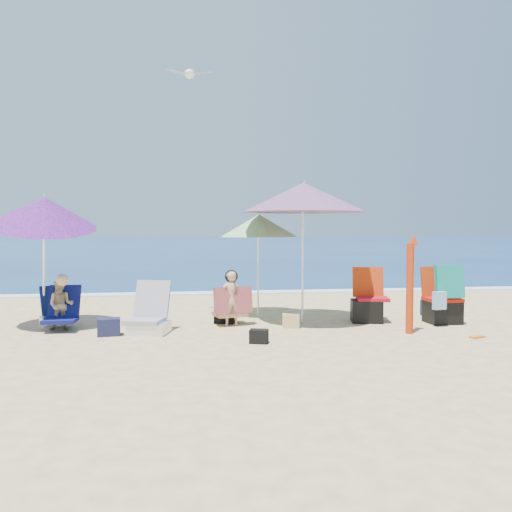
{
  "coord_description": "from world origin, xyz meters",
  "views": [
    {
      "loc": [
        -1.47,
        -7.44,
        1.55
      ],
      "look_at": [
        -0.3,
        1.0,
        1.1
      ],
      "focal_mm": 37.83,
      "sensor_mm": 36.0,
      "label": 1
    }
  ],
  "objects": [
    {
      "name": "ground",
      "position": [
        0.0,
        0.0,
        0.0
      ],
      "size": [
        120.0,
        120.0,
        0.0
      ],
      "color": "#D8BC84",
      "rests_on": "ground"
    },
    {
      "name": "sea",
      "position": [
        0.0,
        45.0,
        -0.05
      ],
      "size": [
        120.0,
        80.0,
        0.12
      ],
      "color": "navy",
      "rests_on": "ground"
    },
    {
      "name": "foam",
      "position": [
        0.0,
        5.1,
        0.02
      ],
      "size": [
        120.0,
        0.5,
        0.04
      ],
      "color": "white",
      "rests_on": "ground"
    },
    {
      "name": "umbrella_turquoise",
      "position": [
        0.5,
        1.15,
        2.04
      ],
      "size": [
        2.23,
        2.23,
        2.32
      ],
      "color": "silver",
      "rests_on": "ground"
    },
    {
      "name": "umbrella_striped",
      "position": [
        -0.12,
        1.93,
        1.58
      ],
      "size": [
        1.53,
        1.53,
        1.81
      ],
      "color": "white",
      "rests_on": "ground"
    },
    {
      "name": "umbrella_blue",
      "position": [
        -3.56,
        1.22,
        1.79
      ],
      "size": [
        2.04,
        2.08,
        2.19
      ],
      "color": "white",
      "rests_on": "ground"
    },
    {
      "name": "furled_umbrella",
      "position": [
        1.85,
        0.02,
        0.8
      ],
      "size": [
        0.25,
        0.26,
        1.45
      ],
      "color": "#B32E0C",
      "rests_on": "ground"
    },
    {
      "name": "chair_navy",
      "position": [
        -3.44,
        1.39,
        0.16
      ],
      "size": [
        0.67,
        0.75,
        0.62
      ],
      "color": "#0C1D43",
      "rests_on": "ground"
    },
    {
      "name": "chair_rainbow",
      "position": [
        -1.95,
        0.58,
        0.2
      ],
      "size": [
        0.71,
        0.77,
        0.75
      ],
      "color": "#E0704F",
      "rests_on": "ground"
    },
    {
      "name": "camp_chair_left",
      "position": [
        1.56,
        1.05,
        0.27
      ],
      "size": [
        0.68,
        0.62,
        0.89
      ],
      "color": "#A70B19",
      "rests_on": "ground"
    },
    {
      "name": "camp_chair_right",
      "position": [
        2.71,
        0.72,
        0.35
      ],
      "size": [
        0.59,
        0.68,
        0.96
      ],
      "color": "#AF170C",
      "rests_on": "ground"
    },
    {
      "name": "person_center",
      "position": [
        -0.69,
        1.0,
        0.42
      ],
      "size": [
        0.65,
        0.53,
        0.87
      ],
      "color": "tan",
      "rests_on": "ground"
    },
    {
      "name": "person_left",
      "position": [
        -3.27,
        0.95,
        0.39
      ],
      "size": [
        0.49,
        0.59,
        0.86
      ],
      "color": "tan",
      "rests_on": "ground"
    },
    {
      "name": "bag_navy_a",
      "position": [
        -2.51,
        0.45,
        0.12
      ],
      "size": [
        0.34,
        0.26,
        0.25
      ],
      "color": "#191B38",
      "rests_on": "ground"
    },
    {
      "name": "bag_black_a",
      "position": [
        -0.77,
        1.25,
        0.12
      ],
      "size": [
        0.38,
        0.32,
        0.24
      ],
      "color": "black",
      "rests_on": "ground"
    },
    {
      "name": "bag_tan",
      "position": [
        0.2,
        0.69,
        0.11
      ],
      "size": [
        0.27,
        0.21,
        0.22
      ],
      "color": "tan",
      "rests_on": "ground"
    },
    {
      "name": "bag_navy_b",
      "position": [
        2.94,
        1.52,
        0.14
      ],
      "size": [
        0.45,
        0.42,
        0.28
      ],
      "color": "#192438",
      "rests_on": "ground"
    },
    {
      "name": "bag_black_b",
      "position": [
        -0.45,
        -0.36,
        0.09
      ],
      "size": [
        0.28,
        0.24,
        0.19
      ],
      "color": "black",
      "rests_on": "ground"
    },
    {
      "name": "orange_item",
      "position": [
        2.64,
        -0.44,
        0.02
      ],
      "size": [
        0.24,
        0.18,
        0.03
      ],
      "color": "orange",
      "rests_on": "ground"
    },
    {
      "name": "seagull",
      "position": [
        -1.31,
        2.14,
        4.22
      ],
      "size": [
        0.81,
        0.38,
        0.14
      ],
      "color": "white"
    }
  ]
}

